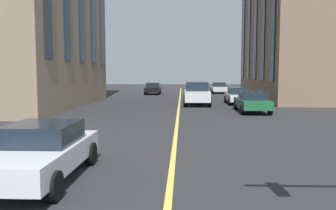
{
  "coord_description": "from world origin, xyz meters",
  "views": [
    {
      "loc": [
        -0.89,
        -0.29,
        2.62
      ],
      "look_at": [
        11.35,
        0.22,
        1.5
      ],
      "focal_mm": 37.74,
      "sensor_mm": 36.0,
      "label": 1
    }
  ],
  "objects_px": {
    "car_white_far": "(219,88)",
    "car_green_oncoming": "(252,102)",
    "car_white_parked_a": "(41,151)",
    "car_white_parked_b": "(197,93)",
    "car_black_near": "(153,88)",
    "car_white_trailing": "(238,96)"
  },
  "relations": [
    {
      "from": "car_black_near",
      "to": "car_white_parked_b",
      "type": "bearing_deg",
      "value": -161.54
    },
    {
      "from": "car_white_far",
      "to": "car_white_parked_a",
      "type": "bearing_deg",
      "value": 167.62
    },
    {
      "from": "car_black_near",
      "to": "car_white_far",
      "type": "bearing_deg",
      "value": -74.47
    },
    {
      "from": "car_green_oncoming",
      "to": "car_white_far",
      "type": "bearing_deg",
      "value": 0.0
    },
    {
      "from": "car_white_far",
      "to": "car_black_near",
      "type": "distance_m",
      "value": 8.57
    },
    {
      "from": "car_white_far",
      "to": "car_white_parked_b",
      "type": "relative_size",
      "value": 0.83
    },
    {
      "from": "car_green_oncoming",
      "to": "car_white_trailing",
      "type": "height_order",
      "value": "car_white_trailing"
    },
    {
      "from": "car_white_far",
      "to": "car_white_parked_a",
      "type": "relative_size",
      "value": 0.89
    },
    {
      "from": "car_white_far",
      "to": "car_white_trailing",
      "type": "bearing_deg",
      "value": 180.0
    },
    {
      "from": "car_white_trailing",
      "to": "car_white_parked_b",
      "type": "bearing_deg",
      "value": 105.94
    },
    {
      "from": "car_white_parked_a",
      "to": "car_green_oncoming",
      "type": "xyz_separation_m",
      "value": [
        15.16,
        -8.1,
        0.0
      ]
    },
    {
      "from": "car_white_far",
      "to": "car_white_trailing",
      "type": "height_order",
      "value": "same"
    },
    {
      "from": "car_white_trailing",
      "to": "car_white_parked_b",
      "type": "xyz_separation_m",
      "value": [
        -0.99,
        3.48,
        0.27
      ]
    },
    {
      "from": "car_white_far",
      "to": "car_white_parked_a",
      "type": "distance_m",
      "value": 37.76
    },
    {
      "from": "car_white_far",
      "to": "car_green_oncoming",
      "type": "xyz_separation_m",
      "value": [
        -21.73,
        0.0,
        0.0
      ]
    },
    {
      "from": "car_green_oncoming",
      "to": "car_white_parked_b",
      "type": "distance_m",
      "value": 6.19
    },
    {
      "from": "car_white_parked_b",
      "to": "car_white_far",
      "type": "bearing_deg",
      "value": -11.82
    },
    {
      "from": "car_white_trailing",
      "to": "car_white_parked_b",
      "type": "distance_m",
      "value": 3.63
    },
    {
      "from": "car_black_near",
      "to": "car_white_parked_a",
      "type": "height_order",
      "value": "car_black_near"
    },
    {
      "from": "car_white_trailing",
      "to": "car_white_parked_b",
      "type": "height_order",
      "value": "car_white_parked_b"
    },
    {
      "from": "car_white_far",
      "to": "car_white_parked_b",
      "type": "xyz_separation_m",
      "value": [
        -16.61,
        3.48,
        0.27
      ]
    },
    {
      "from": "car_black_near",
      "to": "car_white_parked_a",
      "type": "relative_size",
      "value": 0.89
    }
  ]
}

